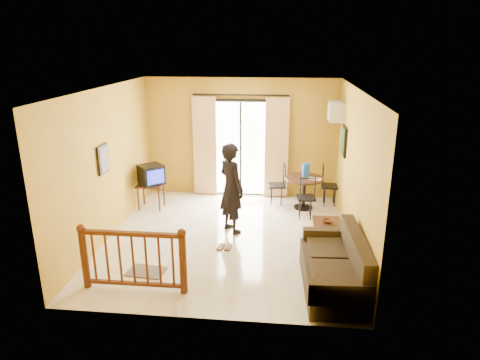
# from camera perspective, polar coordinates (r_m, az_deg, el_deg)

# --- Properties ---
(ground) EXTENTS (5.00, 5.00, 0.00)m
(ground) POSITION_cam_1_polar(r_m,az_deg,el_deg) (8.22, -1.67, -7.75)
(ground) COLOR beige
(ground) RESTS_ON ground
(room_shell) EXTENTS (5.00, 5.00, 5.00)m
(room_shell) POSITION_cam_1_polar(r_m,az_deg,el_deg) (7.63, -1.79, 3.85)
(room_shell) COLOR white
(room_shell) RESTS_ON ground
(balcony_door) EXTENTS (2.25, 0.14, 2.46)m
(balcony_door) POSITION_cam_1_polar(r_m,az_deg,el_deg) (10.10, 0.08, 4.33)
(balcony_door) COLOR black
(balcony_door) RESTS_ON ground
(tv_table) EXTENTS (0.57, 0.47, 0.57)m
(tv_table) POSITION_cam_1_polar(r_m,az_deg,el_deg) (9.69, -11.82, -0.95)
(tv_table) COLOR black
(tv_table) RESTS_ON ground
(television) EXTENTS (0.65, 0.65, 0.44)m
(television) POSITION_cam_1_polar(r_m,az_deg,el_deg) (9.59, -11.75, 0.71)
(television) COLOR black
(television) RESTS_ON tv_table
(picture_left) EXTENTS (0.05, 0.42, 0.52)m
(picture_left) POSITION_cam_1_polar(r_m,az_deg,el_deg) (8.08, -17.76, 2.66)
(picture_left) COLOR black
(picture_left) RESTS_ON room_shell
(dining_table) EXTENTS (0.85, 0.85, 0.71)m
(dining_table) POSITION_cam_1_polar(r_m,az_deg,el_deg) (9.56, 8.56, -0.55)
(dining_table) COLOR black
(dining_table) RESTS_ON ground
(water_jug) EXTENTS (0.16, 0.16, 0.30)m
(water_jug) POSITION_cam_1_polar(r_m,az_deg,el_deg) (9.57, 8.76, 1.34)
(water_jug) COLOR blue
(water_jug) RESTS_ON dining_table
(serving_tray) EXTENTS (0.32, 0.25, 0.02)m
(serving_tray) POSITION_cam_1_polar(r_m,az_deg,el_deg) (9.43, 9.99, 0.14)
(serving_tray) COLOR beige
(serving_tray) RESTS_ON dining_table
(dining_chairs) EXTENTS (1.64, 1.27, 0.95)m
(dining_chairs) POSITION_cam_1_polar(r_m,az_deg,el_deg) (9.71, 8.40, -3.77)
(dining_chairs) COLOR black
(dining_chairs) RESTS_ON ground
(air_conditioner) EXTENTS (0.31, 0.60, 0.40)m
(air_conditioner) POSITION_cam_1_polar(r_m,az_deg,el_deg) (9.46, 12.64, 8.92)
(air_conditioner) COLOR silver
(air_conditioner) RESTS_ON room_shell
(botanical_print) EXTENTS (0.05, 0.50, 0.60)m
(botanical_print) POSITION_cam_1_polar(r_m,az_deg,el_deg) (8.93, 13.66, 5.07)
(botanical_print) COLOR black
(botanical_print) RESTS_ON room_shell
(coffee_table) EXTENTS (0.51, 0.92, 0.41)m
(coffee_table) POSITION_cam_1_polar(r_m,az_deg,el_deg) (7.95, 11.60, -6.87)
(coffee_table) COLOR black
(coffee_table) RESTS_ON ground
(bowl) EXTENTS (0.18, 0.18, 0.06)m
(bowl) POSITION_cam_1_polar(r_m,az_deg,el_deg) (8.01, 11.59, -5.40)
(bowl) COLOR #542D1C
(bowl) RESTS_ON coffee_table
(sofa) EXTENTS (0.93, 1.87, 0.88)m
(sofa) POSITION_cam_1_polar(r_m,az_deg,el_deg) (6.67, 12.80, -11.53)
(sofa) COLOR black
(sofa) RESTS_ON ground
(standing_person) EXTENTS (0.75, 0.76, 1.77)m
(standing_person) POSITION_cam_1_polar(r_m,az_deg,el_deg) (8.20, -1.16, -1.10)
(standing_person) COLOR black
(standing_person) RESTS_ON ground
(stair_balustrade) EXTENTS (1.63, 0.13, 1.04)m
(stair_balustrade) POSITION_cam_1_polar(r_m,az_deg,el_deg) (6.57, -14.11, -9.79)
(stair_balustrade) COLOR #471E0F
(stair_balustrade) RESTS_ON ground
(doormat) EXTENTS (0.64, 0.46, 0.02)m
(doormat) POSITION_cam_1_polar(r_m,az_deg,el_deg) (7.25, -12.40, -11.82)
(doormat) COLOR #595047
(doormat) RESTS_ON ground
(sandals) EXTENTS (0.27, 0.26, 0.03)m
(sandals) POSITION_cam_1_polar(r_m,az_deg,el_deg) (7.85, -2.07, -8.93)
(sandals) COLOR #542D1C
(sandals) RESTS_ON ground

